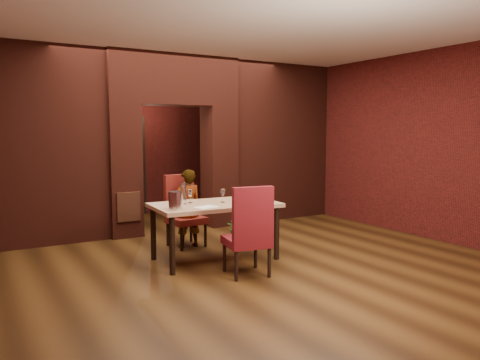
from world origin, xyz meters
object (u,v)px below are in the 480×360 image
object	(u,v)px
chair_near	(246,230)
wine_glass_b	(223,196)
wine_glass_a	(190,196)
potted_plant	(237,227)
wine_glass_c	(239,196)
dining_table	(215,231)
person_seated	(188,208)
chair_far	(186,211)
water_bottle	(184,193)
wine_bucket	(176,200)

from	to	relation	value
chair_near	wine_glass_b	size ratio (longest dim) A/B	6.11
wine_glass_a	wine_glass_b	distance (m)	0.46
wine_glass_b	potted_plant	size ratio (longest dim) A/B	0.49
chair_near	wine_glass_a	bearing A→B (deg)	-63.33
chair_near	wine_glass_c	distance (m)	0.85
chair_near	wine_glass_b	bearing A→B (deg)	-87.80
dining_table	wine_glass_a	bearing A→B (deg)	148.63
wine_glass_c	dining_table	bearing A→B (deg)	161.66
potted_plant	person_seated	bearing A→B (deg)	-173.65
chair_far	water_bottle	size ratio (longest dim) A/B	3.63
dining_table	potted_plant	world-z (taller)	dining_table
wine_bucket	water_bottle	xyz separation A→B (m)	(0.27, 0.36, 0.04)
dining_table	wine_bucket	xyz separation A→B (m)	(-0.68, -0.20, 0.53)
water_bottle	chair_near	bearing A→B (deg)	-66.40
wine_glass_a	wine_glass_c	world-z (taller)	wine_glass_a
person_seated	water_bottle	xyz separation A→B (m)	(-0.37, -0.70, 0.35)
chair_far	wine_glass_a	size ratio (longest dim) A/B	5.97
wine_glass_c	water_bottle	xyz separation A→B (m)	(-0.74, 0.27, 0.06)
wine_glass_c	chair_near	bearing A→B (deg)	-113.25
dining_table	wine_glass_b	distance (m)	0.52
potted_plant	dining_table	bearing A→B (deg)	-133.64
chair_far	wine_glass_b	distance (m)	0.98
wine_glass_c	water_bottle	bearing A→B (deg)	159.95
wine_glass_a	potted_plant	bearing A→B (deg)	32.36
wine_glass_c	potted_plant	distance (m)	1.42
dining_table	wine_bucket	world-z (taller)	wine_bucket
chair_near	wine_glass_c	world-z (taller)	chair_near
wine_bucket	water_bottle	bearing A→B (deg)	53.15
potted_plant	water_bottle	bearing A→B (deg)	-148.70
wine_glass_a	potted_plant	size ratio (longest dim) A/B	0.49
person_seated	wine_glass_b	xyz separation A→B (m)	(0.17, -0.85, 0.29)
water_bottle	wine_bucket	bearing A→B (deg)	-126.85
water_bottle	person_seated	bearing A→B (deg)	62.26
chair_near	wine_glass_b	xyz separation A→B (m)	(0.11, 0.83, 0.33)
wine_glass_c	chair_far	bearing A→B (deg)	109.86
wine_bucket	potted_plant	distance (m)	2.12
person_seated	potted_plant	size ratio (longest dim) A/B	3.17
dining_table	chair_near	distance (m)	0.84
chair_near	wine_glass_a	world-z (taller)	chair_near
chair_near	person_seated	xyz separation A→B (m)	(-0.06, 1.69, 0.04)
chair_far	water_bottle	distance (m)	0.93
person_seated	potted_plant	world-z (taller)	person_seated
wine_glass_a	water_bottle	world-z (taller)	water_bottle
wine_bucket	water_bottle	distance (m)	0.46
wine_glass_c	water_bottle	distance (m)	0.79
dining_table	chair_far	size ratio (longest dim) A/B	1.53
wine_bucket	person_seated	bearing A→B (deg)	58.94
potted_plant	chair_near	bearing A→B (deg)	-116.68
dining_table	wine_glass_a	world-z (taller)	wine_glass_a
dining_table	water_bottle	distance (m)	0.71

